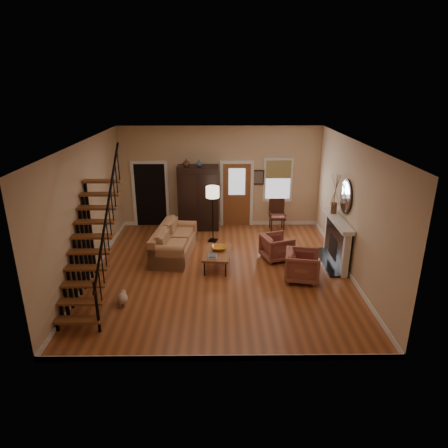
{
  "coord_description": "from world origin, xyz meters",
  "views": [
    {
      "loc": [
        0.01,
        -9.27,
        4.67
      ],
      "look_at": [
        0.1,
        0.4,
        1.15
      ],
      "focal_mm": 32.0,
      "sensor_mm": 36.0,
      "label": 1
    }
  ],
  "objects_px": {
    "armchair_left": "(302,266)",
    "floor_lamp": "(213,214)",
    "armoire": "(198,198)",
    "sofa": "(174,242)",
    "armchair_right": "(277,247)",
    "coffee_table": "(217,260)",
    "side_chair": "(277,215)"
  },
  "relations": [
    {
      "from": "sofa",
      "to": "side_chair",
      "type": "distance_m",
      "value": 3.68
    },
    {
      "from": "coffee_table",
      "to": "armchair_right",
      "type": "relative_size",
      "value": 1.5
    },
    {
      "from": "floor_lamp",
      "to": "armoire",
      "type": "bearing_deg",
      "value": 113.44
    },
    {
      "from": "armoire",
      "to": "armchair_right",
      "type": "relative_size",
      "value": 2.74
    },
    {
      "from": "armchair_left",
      "to": "sofa",
      "type": "bearing_deg",
      "value": 76.03
    },
    {
      "from": "armoire",
      "to": "armchair_left",
      "type": "xyz_separation_m",
      "value": [
        2.71,
        -3.63,
        -0.68
      ]
    },
    {
      "from": "armchair_left",
      "to": "side_chair",
      "type": "distance_m",
      "value": 3.44
    },
    {
      "from": "sofa",
      "to": "coffee_table",
      "type": "bearing_deg",
      "value": -26.87
    },
    {
      "from": "coffee_table",
      "to": "armoire",
      "type": "bearing_deg",
      "value": 101.98
    },
    {
      "from": "sofa",
      "to": "armoire",
      "type": "bearing_deg",
      "value": 81.42
    },
    {
      "from": "coffee_table",
      "to": "floor_lamp",
      "type": "xyz_separation_m",
      "value": [
        -0.14,
        1.82,
        0.64
      ]
    },
    {
      "from": "side_chair",
      "to": "coffee_table",
      "type": "bearing_deg",
      "value": -125.26
    },
    {
      "from": "side_chair",
      "to": "sofa",
      "type": "bearing_deg",
      "value": -148.33
    },
    {
      "from": "coffee_table",
      "to": "side_chair",
      "type": "distance_m",
      "value": 3.35
    },
    {
      "from": "sofa",
      "to": "armchair_right",
      "type": "relative_size",
      "value": 2.77
    },
    {
      "from": "coffee_table",
      "to": "armchair_left",
      "type": "bearing_deg",
      "value": -18.68
    },
    {
      "from": "side_chair",
      "to": "floor_lamp",
      "type": "bearing_deg",
      "value": -156.3
    },
    {
      "from": "armchair_right",
      "to": "armchair_left",
      "type": "bearing_deg",
      "value": -177.52
    },
    {
      "from": "armoire",
      "to": "side_chair",
      "type": "relative_size",
      "value": 2.06
    },
    {
      "from": "armchair_left",
      "to": "floor_lamp",
      "type": "xyz_separation_m",
      "value": [
        -2.23,
        2.53,
        0.48
      ]
    },
    {
      "from": "sofa",
      "to": "floor_lamp",
      "type": "height_order",
      "value": "floor_lamp"
    },
    {
      "from": "sofa",
      "to": "armchair_left",
      "type": "relative_size",
      "value": 2.58
    },
    {
      "from": "sofa",
      "to": "armchair_right",
      "type": "height_order",
      "value": "sofa"
    },
    {
      "from": "sofa",
      "to": "coffee_table",
      "type": "distance_m",
      "value": 1.45
    },
    {
      "from": "armoire",
      "to": "armchair_right",
      "type": "height_order",
      "value": "armoire"
    },
    {
      "from": "coffee_table",
      "to": "armchair_left",
      "type": "relative_size",
      "value": 1.4
    },
    {
      "from": "floor_lamp",
      "to": "armchair_right",
      "type": "bearing_deg",
      "value": -36.54
    },
    {
      "from": "side_chair",
      "to": "armchair_left",
      "type": "bearing_deg",
      "value": -87.4
    },
    {
      "from": "sofa",
      "to": "coffee_table",
      "type": "relative_size",
      "value": 1.85
    },
    {
      "from": "armchair_left",
      "to": "floor_lamp",
      "type": "bearing_deg",
      "value": 51.97
    },
    {
      "from": "sofa",
      "to": "armchair_right",
      "type": "distance_m",
      "value": 2.84
    },
    {
      "from": "armchair_left",
      "to": "armchair_right",
      "type": "distance_m",
      "value": 1.3
    }
  ]
}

